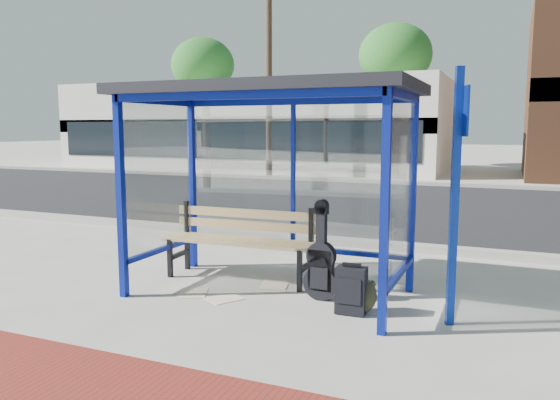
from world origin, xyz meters
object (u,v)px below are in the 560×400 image
at_px(guitar_bag, 321,266).
at_px(backpack, 363,297).
at_px(suitcase, 351,290).
at_px(bench, 241,237).

relative_size(guitar_bag, backpack, 3.03).
bearing_deg(suitcase, bench, 152.81).
bearing_deg(bench, suitcase, -26.63).
distance_m(bench, suitcase, 1.87).
height_order(bench, backpack, bench).
xyz_separation_m(bench, backpack, (1.78, -0.70, -0.37)).
xyz_separation_m(bench, suitcase, (1.68, -0.77, -0.29)).
bearing_deg(backpack, bench, 179.99).
bearing_deg(suitcase, backpack, 32.10).
relative_size(bench, backpack, 5.69).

